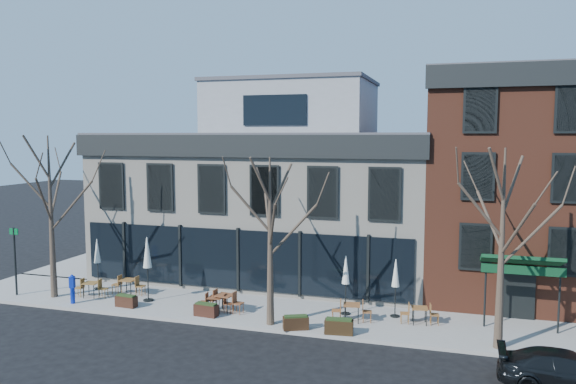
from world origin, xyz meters
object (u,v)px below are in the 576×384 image
(parked_sedan, at_px, (567,371))
(call_box, at_px, (72,288))
(cafe_set_0, at_px, (91,288))
(umbrella_0, at_px, (97,254))

(parked_sedan, bearing_deg, call_box, 83.45)
(parked_sedan, relative_size, cafe_set_0, 2.42)
(call_box, height_order, umbrella_0, umbrella_0)
(parked_sedan, xyz_separation_m, cafe_set_0, (-20.61, 3.92, -0.00))
(cafe_set_0, bearing_deg, call_box, -98.97)
(umbrella_0, bearing_deg, parked_sedan, -14.03)
(parked_sedan, distance_m, umbrella_0, 21.89)
(call_box, xyz_separation_m, umbrella_0, (-0.40, 2.53, 1.10))
(parked_sedan, relative_size, call_box, 2.99)
(parked_sedan, bearing_deg, umbrella_0, 77.01)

